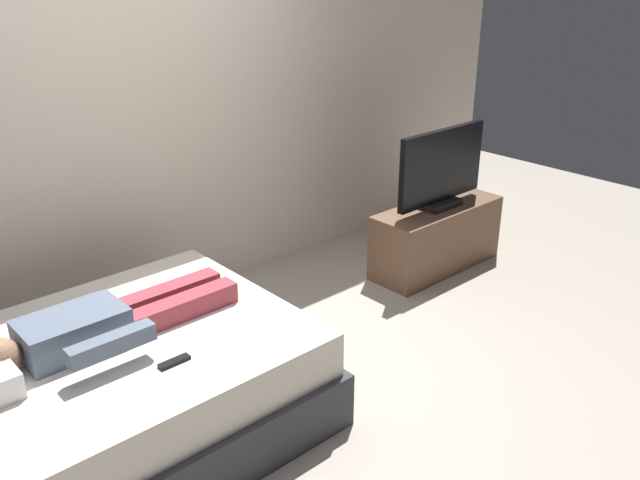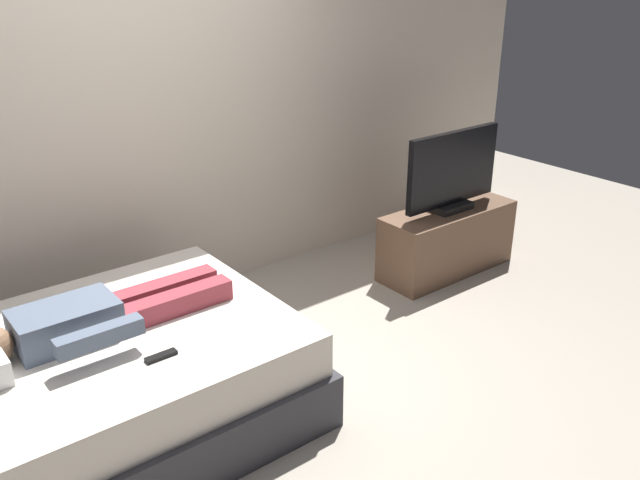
# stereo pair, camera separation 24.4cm
# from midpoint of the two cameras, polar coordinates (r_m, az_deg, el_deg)

# --- Properties ---
(ground_plane) EXTENTS (10.00, 10.00, 0.00)m
(ground_plane) POSITION_cam_midpoint_polar(r_m,az_deg,el_deg) (3.82, -5.48, -13.08)
(ground_plane) COLOR #ADA393
(back_wall) EXTENTS (6.40, 0.10, 2.80)m
(back_wall) POSITION_cam_midpoint_polar(r_m,az_deg,el_deg) (4.62, -13.25, 11.91)
(back_wall) COLOR beige
(back_wall) RESTS_ON ground
(bed) EXTENTS (1.94, 1.45, 0.54)m
(bed) POSITION_cam_midpoint_polar(r_m,az_deg,el_deg) (3.57, -19.34, -12.30)
(bed) COLOR #333338
(bed) RESTS_ON ground
(person) EXTENTS (1.26, 0.46, 0.18)m
(person) POSITION_cam_midpoint_polar(r_m,az_deg,el_deg) (3.43, -20.03, -6.84)
(person) COLOR slate
(person) RESTS_ON bed
(remote) EXTENTS (0.15, 0.04, 0.02)m
(remote) POSITION_cam_midpoint_polar(r_m,az_deg,el_deg) (3.19, -14.42, -9.99)
(remote) COLOR black
(remote) RESTS_ON bed
(tv_stand) EXTENTS (1.10, 0.40, 0.50)m
(tv_stand) POSITION_cam_midpoint_polar(r_m,az_deg,el_deg) (5.20, 8.51, 0.23)
(tv_stand) COLOR brown
(tv_stand) RESTS_ON ground
(tv) EXTENTS (0.88, 0.20, 0.59)m
(tv) POSITION_cam_midpoint_polar(r_m,az_deg,el_deg) (5.02, 8.87, 5.87)
(tv) COLOR black
(tv) RESTS_ON tv_stand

